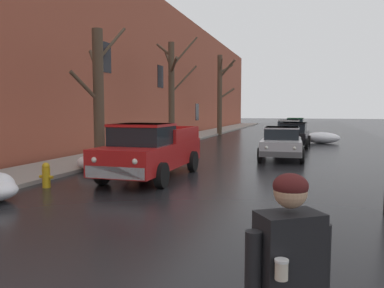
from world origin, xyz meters
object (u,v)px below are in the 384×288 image
at_px(pickup_truck_red_approaching_near_lane, 150,151).
at_px(sedan_green_queued_behind_truck, 295,125).
at_px(fire_hydrant, 46,175).
at_px(bare_tree_far_down_block, 221,93).
at_px(bare_tree_mid_block, 172,89).
at_px(pedestrian_with_coffee, 288,281).
at_px(sedan_black_parked_kerbside_mid, 294,134).
at_px(sedan_white_parked_far_down_block, 288,129).
at_px(bare_tree_second_along_sidewalk, 98,95).
at_px(sedan_silver_parked_kerbside_close, 282,142).

distance_m(pickup_truck_red_approaching_near_lane, sedan_green_queued_behind_truck, 26.05).
bearing_deg(fire_hydrant, bare_tree_far_down_block, 91.15).
xyz_separation_m(bare_tree_far_down_block, sedan_green_queued_behind_truck, (6.25, 3.89, -2.94)).
height_order(pickup_truck_red_approaching_near_lane, fire_hydrant, pickup_truck_red_approaching_near_lane).
height_order(bare_tree_mid_block, fire_hydrant, bare_tree_mid_block).
xyz_separation_m(bare_tree_mid_block, pickup_truck_red_approaching_near_lane, (2.73, -9.59, -2.47)).
bearing_deg(pedestrian_with_coffee, sedan_black_parked_kerbside_mid, 92.10).
bearing_deg(sedan_green_queued_behind_truck, pedestrian_with_coffee, -88.10).
bearing_deg(sedan_white_parked_far_down_block, bare_tree_far_down_block, 148.66).
relative_size(pickup_truck_red_approaching_near_lane, sedan_black_parked_kerbside_mid, 1.15).
bearing_deg(fire_hydrant, sedan_white_parked_far_down_block, 74.91).
relative_size(sedan_white_parked_far_down_block, fire_hydrant, 6.10).
bearing_deg(bare_tree_far_down_block, bare_tree_second_along_sidewalk, -90.27).
bearing_deg(bare_tree_far_down_block, fire_hydrant, -88.85).
relative_size(bare_tree_far_down_block, sedan_white_parked_far_down_block, 1.60).
bearing_deg(sedan_green_queued_behind_truck, bare_tree_mid_block, -111.29).
height_order(bare_tree_second_along_sidewalk, fire_hydrant, bare_tree_second_along_sidewalk).
distance_m(pickup_truck_red_approaching_near_lane, sedan_silver_parked_kerbside_close, 7.15).
bearing_deg(pedestrian_with_coffee, sedan_silver_parked_kerbside_close, 94.04).
height_order(bare_tree_mid_block, pickup_truck_red_approaching_near_lane, bare_tree_mid_block).
xyz_separation_m(bare_tree_second_along_sidewalk, sedan_black_parked_kerbside_mid, (6.72, 10.71, -1.97)).
height_order(bare_tree_mid_block, sedan_silver_parked_kerbside_close, bare_tree_mid_block).
xyz_separation_m(bare_tree_far_down_block, pickup_truck_red_approaching_near_lane, (2.67, -21.91, -2.81)).
bearing_deg(sedan_white_parked_far_down_block, fire_hydrant, -105.09).
height_order(bare_tree_far_down_block, pickup_truck_red_approaching_near_lane, bare_tree_far_down_block).
xyz_separation_m(bare_tree_second_along_sidewalk, bare_tree_far_down_block, (0.10, 20.33, 0.97)).
bearing_deg(bare_tree_second_along_sidewalk, pickup_truck_red_approaching_near_lane, -29.75).
bearing_deg(fire_hydrant, pickup_truck_red_approaching_near_lane, 46.63).
bearing_deg(sedan_white_parked_far_down_block, bare_tree_mid_block, -125.13).
height_order(pickup_truck_red_approaching_near_lane, sedan_green_queued_behind_truck, pickup_truck_red_approaching_near_lane).
height_order(bare_tree_second_along_sidewalk, sedan_white_parked_far_down_block, bare_tree_second_along_sidewalk).
bearing_deg(bare_tree_second_along_sidewalk, sedan_silver_parked_kerbside_close, 35.25).
distance_m(bare_tree_second_along_sidewalk, sedan_black_parked_kerbside_mid, 12.80).
xyz_separation_m(pickup_truck_red_approaching_near_lane, sedan_green_queued_behind_truck, (3.59, 25.80, -0.13)).
distance_m(bare_tree_mid_block, sedan_white_parked_far_down_block, 10.89).
height_order(sedan_silver_parked_kerbside_close, sedan_green_queued_behind_truck, same).
height_order(bare_tree_mid_block, pedestrian_with_coffee, bare_tree_mid_block).
distance_m(bare_tree_second_along_sidewalk, sedan_silver_parked_kerbside_close, 8.13).
xyz_separation_m(bare_tree_second_along_sidewalk, sedan_green_queued_behind_truck, (6.35, 24.22, -1.97)).
bearing_deg(pickup_truck_red_approaching_near_lane, sedan_silver_parked_kerbside_close, 59.04).
distance_m(bare_tree_far_down_block, sedan_green_queued_behind_truck, 7.93).
relative_size(sedan_green_queued_behind_truck, pedestrian_with_coffee, 2.54).
distance_m(bare_tree_far_down_block, pickup_truck_red_approaching_near_lane, 22.25).
xyz_separation_m(bare_tree_mid_block, pedestrian_with_coffee, (7.46, -18.37, -2.32)).
height_order(bare_tree_mid_block, bare_tree_far_down_block, bare_tree_far_down_block).
height_order(bare_tree_far_down_block, sedan_silver_parked_kerbside_close, bare_tree_far_down_block).
bearing_deg(sedan_black_parked_kerbside_mid, pickup_truck_red_approaching_near_lane, -107.86).
xyz_separation_m(pickup_truck_red_approaching_near_lane, sedan_white_parked_far_down_block, (3.36, 18.24, -0.13)).
relative_size(bare_tree_second_along_sidewalk, pedestrian_with_coffee, 3.11).
distance_m(bare_tree_second_along_sidewalk, bare_tree_far_down_block, 20.35).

